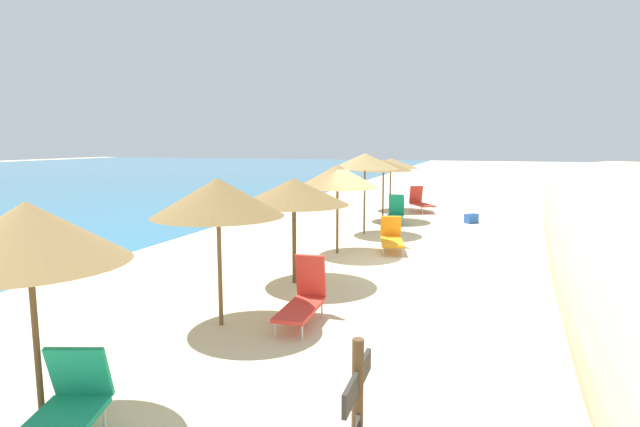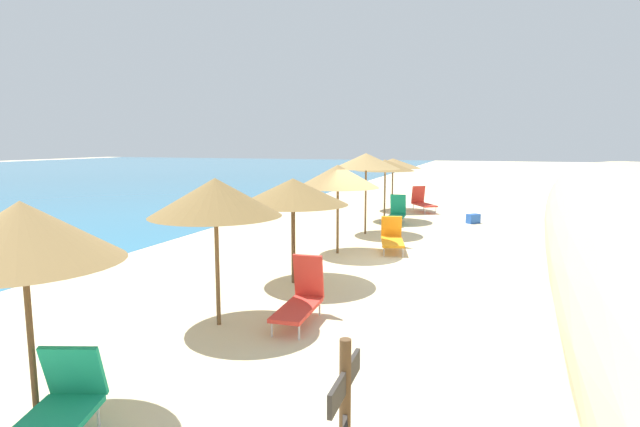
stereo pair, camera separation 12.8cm
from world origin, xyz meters
name	(u,v)px [view 2 (the right image)]	position (x,y,z in m)	size (l,w,h in m)	color
ground_plane	(378,258)	(0.00, 0.00, 0.00)	(160.00, 160.00, 0.00)	beige
beach_umbrella_0	(22,232)	(-9.83, 1.83, 2.31)	(2.15, 2.15, 2.65)	brown
beach_umbrella_1	(215,197)	(-6.14, 1.59, 2.32)	(2.34, 2.34, 2.66)	brown
beach_umbrella_2	(293,192)	(-3.11, 1.34, 2.15)	(2.57, 2.57, 2.46)	brown
beach_umbrella_3	(338,176)	(0.29, 1.30, 2.30)	(2.43, 2.43, 2.63)	brown
beach_umbrella_4	(366,161)	(3.73, 1.30, 2.62)	(2.41, 2.41, 2.90)	brown
beach_umbrella_5	(385,165)	(6.99, 1.28, 2.33)	(2.45, 2.45, 2.57)	brown
beach_umbrella_6	(393,163)	(10.36, 1.60, 2.28)	(2.68, 2.68, 2.51)	brown
lounge_chair_0	(396,213)	(6.42, 0.67, 0.43)	(1.55, 0.68, 1.15)	#199972
lounge_chair_1	(392,238)	(1.22, -0.16, 0.40)	(1.77, 1.01, 1.00)	orange
lounge_chair_2	(51,415)	(-10.13, 1.27, 0.44)	(1.71, 1.13, 1.02)	#199972
lounge_chair_3	(301,298)	(-5.53, 0.22, 0.45)	(1.54, 0.64, 1.17)	red
lounge_chair_4	(422,202)	(10.33, 0.15, 0.49)	(1.64, 1.39, 1.20)	red
cooler_box	(473,219)	(7.48, -2.29, 0.19)	(0.53, 0.31, 0.39)	blue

